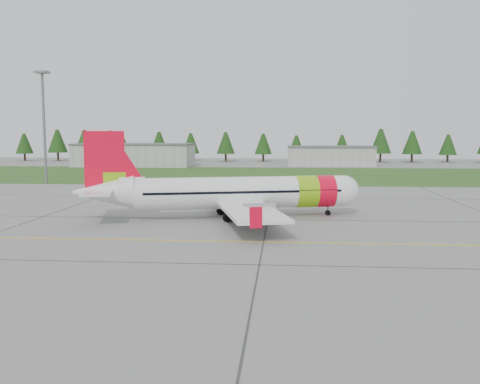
{
  "coord_description": "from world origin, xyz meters",
  "views": [
    {
      "loc": [
        11.65,
        -36.88,
        9.27
      ],
      "look_at": [
        7.16,
        18.05,
        3.17
      ],
      "focal_mm": 40.0,
      "sensor_mm": 36.0,
      "label": 1
    }
  ],
  "objects": [
    {
      "name": "floodlight_mast",
      "position": [
        -32.0,
        58.0,
        10.0
      ],
      "size": [
        0.5,
        0.5,
        20.0
      ],
      "primitive_type": "cylinder",
      "color": "slate",
      "rests_on": "ground"
    },
    {
      "name": "service_van",
      "position": [
        -10.72,
        51.58,
        2.13
      ],
      "size": [
        1.9,
        1.86,
        4.26
      ],
      "primitive_type": "imported",
      "rotation": [
        0.0,
        0.0,
        -0.38
      ],
      "color": "silver",
      "rests_on": "ground"
    },
    {
      "name": "hangar_west",
      "position": [
        -30.0,
        110.0,
        3.0
      ],
      "size": [
        32.0,
        14.0,
        6.0
      ],
      "primitive_type": "cube",
      "color": "#A8A8A3",
      "rests_on": "ground"
    },
    {
      "name": "grass_strip",
      "position": [
        0.0,
        82.0,
        0.01
      ],
      "size": [
        320.0,
        50.0,
        0.03
      ],
      "primitive_type": "cube",
      "color": "#30561E",
      "rests_on": "ground"
    },
    {
      "name": "ground",
      "position": [
        0.0,
        0.0,
        0.0
      ],
      "size": [
        320.0,
        320.0,
        0.0
      ],
      "primitive_type": "plane",
      "color": "gray",
      "rests_on": "ground"
    },
    {
      "name": "aircraft",
      "position": [
        6.43,
        20.86,
        2.74
      ],
      "size": [
        30.78,
        28.95,
        9.48
      ],
      "rotation": [
        0.0,
        0.0,
        0.25
      ],
      "color": "white",
      "rests_on": "ground"
    },
    {
      "name": "taxi_guideline",
      "position": [
        0.0,
        8.0,
        0.01
      ],
      "size": [
        120.0,
        0.25,
        0.02
      ],
      "primitive_type": "cube",
      "color": "gold",
      "rests_on": "ground"
    },
    {
      "name": "treeline",
      "position": [
        0.0,
        138.0,
        5.0
      ],
      "size": [
        160.0,
        8.0,
        10.0
      ],
      "primitive_type": null,
      "color": "#1C3F14",
      "rests_on": "ground"
    },
    {
      "name": "hangar_east",
      "position": [
        25.0,
        118.0,
        2.6
      ],
      "size": [
        24.0,
        12.0,
        5.2
      ],
      "primitive_type": "cube",
      "color": "#A8A8A3",
      "rests_on": "ground"
    }
  ]
}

